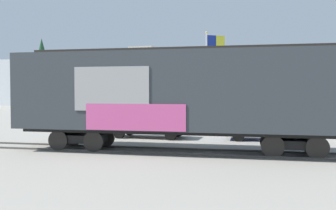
% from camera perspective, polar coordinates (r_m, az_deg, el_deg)
% --- Properties ---
extents(ground_plane, '(260.00, 260.00, 0.00)m').
position_cam_1_polar(ground_plane, '(16.90, 4.97, -7.08)').
color(ground_plane, gray).
extents(track, '(60.01, 2.63, 0.08)m').
position_cam_1_polar(track, '(16.87, 5.85, -6.96)').
color(track, '#4C4742').
rests_on(track, ground_plane).
extents(freight_car, '(14.77, 3.15, 4.61)m').
position_cam_1_polar(freight_car, '(16.81, 2.03, 1.87)').
color(freight_car, '#33383D').
rests_on(freight_car, ground_plane).
extents(flagpole, '(1.41, 0.92, 7.21)m').
position_cam_1_polar(flagpole, '(29.74, 6.41, 6.20)').
color(flagpole, silver).
rests_on(flagpole, ground_plane).
extents(hillside, '(153.48, 35.53, 12.12)m').
position_cam_1_polar(hillside, '(77.30, 10.47, 3.15)').
color(hillside, silver).
rests_on(hillside, ground_plane).
extents(parked_car_silver, '(4.54, 2.09, 1.65)m').
position_cam_1_polar(parked_car_silver, '(22.10, -2.98, -2.70)').
color(parked_car_silver, '#B7BABF').
rests_on(parked_car_silver, ground_plane).
extents(parked_car_blue, '(4.39, 1.89, 1.81)m').
position_cam_1_polar(parked_car_blue, '(21.57, 14.32, -2.69)').
color(parked_car_blue, navy).
rests_on(parked_car_blue, ground_plane).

